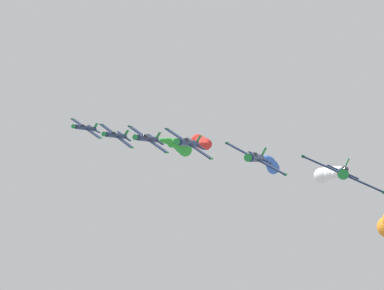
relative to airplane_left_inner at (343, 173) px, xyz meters
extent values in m
cylinder|color=navy|center=(0.01, -0.18, -0.03)|extent=(1.46, 9.00, 1.46)
cone|color=#1E8438|center=(0.01, 4.92, -0.03)|extent=(1.39, 1.20, 1.39)
cube|color=navy|center=(0.05, -0.58, -0.12)|extent=(8.43, 1.90, 4.01)
cylinder|color=#1E8438|center=(-4.12, -0.58, -2.04)|extent=(0.48, 1.40, 0.48)
cylinder|color=#1E8438|center=(4.23, -0.58, 1.81)|extent=(0.48, 1.40, 0.48)
cube|color=navy|center=(-0.01, -4.18, 0.02)|extent=(3.53, 1.20, 1.75)
cube|color=#1E8438|center=(-0.39, -4.28, 0.85)|extent=(0.80, 1.10, 1.51)
ellipsoid|color=black|center=(-0.19, 1.62, 0.42)|extent=(1.02, 2.20, 0.97)
sphere|color=white|center=(-0.05, -6.93, 0.01)|extent=(0.98, 0.98, 0.98)
sphere|color=white|center=(0.14, -8.69, -0.01)|extent=(1.00, 1.00, 1.00)
sphere|color=white|center=(0.35, -10.44, 0.00)|extent=(1.34, 1.34, 1.34)
sphere|color=white|center=(0.64, -12.19, -0.26)|extent=(1.58, 1.58, 1.58)
sphere|color=white|center=(1.04, -13.95, -0.20)|extent=(1.66, 1.66, 1.66)
sphere|color=white|center=(1.56, -15.70, -0.48)|extent=(1.83, 1.83, 1.83)
sphere|color=white|center=(2.06, -17.46, -0.45)|extent=(2.02, 2.02, 2.02)
sphere|color=white|center=(2.89, -19.21, -0.83)|extent=(2.31, 2.31, 2.31)
cylinder|color=navy|center=(11.36, -10.61, 1.73)|extent=(1.49, 9.00, 1.49)
cone|color=#1E8438|center=(11.36, -5.51, 1.73)|extent=(1.42, 1.20, 1.42)
cube|color=navy|center=(11.41, -11.01, 1.64)|extent=(8.18, 1.90, 4.53)
cylinder|color=#1E8438|center=(7.36, -11.01, -0.54)|extent=(0.49, 1.40, 0.49)
cylinder|color=#1E8438|center=(15.45, -11.01, 3.83)|extent=(0.49, 1.40, 0.49)
cube|color=navy|center=(11.34, -14.61, 1.78)|extent=(3.43, 1.20, 1.96)
cube|color=#1E8438|center=(10.90, -14.71, 2.58)|extent=(0.88, 1.10, 1.47)
ellipsoid|color=black|center=(11.12, -8.81, 2.17)|extent=(1.04, 2.20, 1.00)
sphere|color=blue|center=(11.40, -17.66, 1.63)|extent=(0.88, 0.88, 0.88)
sphere|color=blue|center=(11.26, -19.70, 1.63)|extent=(1.21, 1.21, 1.21)
sphere|color=blue|center=(11.61, -21.74, 1.46)|extent=(1.44, 1.44, 1.44)
sphere|color=blue|center=(11.56, -23.79, 1.50)|extent=(1.51, 1.51, 1.51)
sphere|color=blue|center=(11.58, -25.83, 1.22)|extent=(1.77, 1.77, 1.77)
sphere|color=blue|center=(11.63, -27.88, 0.71)|extent=(1.94, 1.94, 1.94)
sphere|color=blue|center=(11.73, -29.92, 0.48)|extent=(2.15, 2.15, 2.15)
sphere|color=blue|center=(11.82, -31.97, 0.07)|extent=(2.25, 2.25, 2.25)
cylinder|color=navy|center=(24.24, -20.12, 4.33)|extent=(1.52, 9.00, 1.52)
cone|color=#1E8438|center=(24.24, -15.02, 4.33)|extent=(1.45, 1.20, 1.45)
cube|color=navy|center=(24.29, -20.52, 4.24)|extent=(7.80, 1.90, 5.18)
cylinder|color=#1E8438|center=(20.44, -20.52, 1.73)|extent=(0.50, 1.40, 0.50)
cylinder|color=#1E8438|center=(28.14, -20.52, 6.76)|extent=(0.50, 1.40, 0.50)
cube|color=navy|center=(24.21, -24.12, 4.37)|extent=(3.28, 1.20, 2.23)
cube|color=#1E8438|center=(23.71, -24.22, 5.13)|extent=(0.99, 1.10, 1.42)
ellipsoid|color=black|center=(23.97, -18.32, 4.74)|extent=(1.05, 2.20, 1.02)
sphere|color=red|center=(24.25, -27.18, 4.31)|extent=(0.96, 0.96, 0.96)
sphere|color=red|center=(24.60, -29.24, 4.35)|extent=(1.23, 1.23, 1.23)
sphere|color=red|center=(24.61, -31.30, 4.41)|extent=(1.30, 1.30, 1.30)
sphere|color=red|center=(25.05, -33.36, 4.37)|extent=(1.44, 1.44, 1.44)
sphere|color=red|center=(25.49, -35.42, 4.43)|extent=(1.84, 1.84, 1.84)
sphere|color=red|center=(25.89, -37.48, 4.80)|extent=(2.05, 2.05, 2.05)
sphere|color=red|center=(26.78, -39.54, 5.06)|extent=(2.11, 2.11, 2.11)
sphere|color=red|center=(27.65, -41.59, 5.07)|extent=(2.28, 2.28, 2.28)
sphere|color=red|center=(28.31, -43.65, 5.30)|extent=(2.46, 2.46, 2.46)
sphere|color=red|center=(29.47, -45.71, 5.45)|extent=(2.80, 2.80, 2.80)
sphere|color=red|center=(30.29, -47.77, 5.67)|extent=(2.83, 2.83, 2.83)
sphere|color=red|center=(31.60, -49.83, 6.11)|extent=(3.14, 3.14, 3.14)
cylinder|color=navy|center=(35.27, -28.79, 5.62)|extent=(1.53, 9.00, 1.53)
cone|color=#1E8438|center=(35.27, -23.69, 5.62)|extent=(1.45, 1.20, 1.45)
cube|color=navy|center=(35.32, -29.19, 5.54)|extent=(7.75, 1.90, 5.26)
cylinder|color=#1E8438|center=(31.50, -29.19, 2.98)|extent=(0.50, 1.40, 0.50)
cylinder|color=#1E8438|center=(39.15, -29.19, 8.09)|extent=(0.50, 1.40, 0.50)
cube|color=navy|center=(35.24, -32.79, 5.66)|extent=(3.26, 1.20, 2.26)
cube|color=#1E8438|center=(34.73, -32.89, 6.42)|extent=(1.00, 1.10, 1.41)
ellipsoid|color=black|center=(34.99, -26.99, 6.03)|extent=(1.05, 2.20, 1.03)
sphere|color=green|center=(35.18, -35.60, 5.55)|extent=(0.91, 0.91, 0.91)
sphere|color=green|center=(35.42, -37.41, 5.61)|extent=(1.14, 1.14, 1.14)
sphere|color=green|center=(35.41, -39.22, 5.67)|extent=(1.37, 1.37, 1.37)
sphere|color=green|center=(35.49, -41.03, 5.65)|extent=(1.54, 1.54, 1.54)
sphere|color=green|center=(35.53, -42.84, 5.21)|extent=(1.81, 1.81, 1.81)
sphere|color=green|center=(35.74, -44.65, 5.50)|extent=(2.04, 2.04, 2.04)
sphere|color=green|center=(35.68, -46.46, 5.26)|extent=(2.08, 2.08, 2.08)
sphere|color=green|center=(35.96, -48.27, 5.08)|extent=(2.37, 2.37, 2.37)
sphere|color=green|center=(36.16, -50.07, 4.93)|extent=(2.55, 2.55, 2.55)
sphere|color=green|center=(36.53, -51.88, 4.71)|extent=(2.69, 2.69, 2.69)
sphere|color=green|center=(36.70, -53.69, 4.60)|extent=(3.01, 3.01, 3.01)
sphere|color=green|center=(36.93, -55.50, 4.23)|extent=(3.02, 3.02, 3.02)
sphere|color=green|center=(37.14, -57.31, 4.20)|extent=(3.37, 3.37, 3.37)
cylinder|color=navy|center=(47.53, -39.84, 7.05)|extent=(1.53, 9.00, 1.53)
cone|color=#1E8438|center=(47.53, -34.74, 7.05)|extent=(1.46, 1.20, 1.46)
cube|color=navy|center=(47.59, -40.24, 6.97)|extent=(7.62, 1.90, 5.45)
cylinder|color=#1E8438|center=(43.83, -40.24, 4.32)|extent=(0.50, 1.40, 0.50)
cylinder|color=#1E8438|center=(51.35, -40.24, 9.62)|extent=(0.50, 1.40, 0.50)
cube|color=navy|center=(47.51, -43.84, 7.09)|extent=(3.21, 1.20, 2.34)
cube|color=#1E8438|center=(46.98, -43.94, 7.84)|extent=(1.04, 1.10, 1.39)
ellipsoid|color=black|center=(47.25, -38.04, 7.46)|extent=(1.06, 2.20, 1.03)
cylinder|color=navy|center=(60.45, -48.76, 9.62)|extent=(1.52, 9.00, 1.52)
cone|color=#1E8438|center=(60.45, -43.66, 9.62)|extent=(1.44, 1.20, 1.44)
cube|color=navy|center=(60.50, -49.16, 9.53)|extent=(7.87, 1.90, 5.07)
cylinder|color=#1E8438|center=(56.61, -49.16, 7.08)|extent=(0.50, 1.40, 0.50)
cylinder|color=#1E8438|center=(64.39, -49.16, 11.99)|extent=(0.50, 1.40, 0.50)
cube|color=navy|center=(60.42, -52.76, 9.66)|extent=(3.31, 1.20, 2.18)
cube|color=#1E8438|center=(59.93, -52.86, 10.43)|extent=(0.97, 1.10, 1.43)
ellipsoid|color=black|center=(60.18, -46.96, 10.04)|extent=(1.05, 2.20, 1.02)
camera|label=1|loc=(0.36, 53.12, 1.20)|focal=43.52mm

